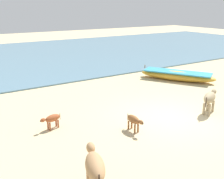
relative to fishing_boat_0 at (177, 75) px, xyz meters
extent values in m
plane|color=#CCB789|center=(-4.54, -4.08, -0.31)|extent=(80.00, 80.00, 0.00)
cube|color=slate|center=(-4.54, 12.97, -0.27)|extent=(60.00, 20.00, 0.08)
ellipsoid|color=gold|center=(0.00, 0.00, -0.02)|extent=(3.43, 4.56, 0.57)
cube|color=#3399BF|center=(0.00, 0.00, 0.22)|extent=(3.12, 4.07, 0.07)
cube|color=olive|center=(-0.18, 0.30, 0.13)|extent=(0.91, 0.62, 0.04)
cylinder|color=olive|center=(-1.12, 1.81, 0.36)|extent=(0.06, 0.06, 0.20)
ellipsoid|color=tan|center=(-9.55, -6.68, 0.48)|extent=(0.84, 1.24, 0.50)
ellipsoid|color=tan|center=(-9.28, -5.96, 0.57)|extent=(0.35, 0.44, 0.27)
sphere|color=#2D2119|center=(-9.22, -5.80, 0.54)|extent=(0.14, 0.14, 0.11)
cylinder|color=tan|center=(-9.55, -6.32, -0.02)|extent=(0.12, 0.12, 0.58)
cylinder|color=tan|center=(-9.31, -6.41, -0.02)|extent=(0.12, 0.12, 0.58)
ellipsoid|color=brown|center=(-6.62, -4.30, 0.15)|extent=(0.27, 0.68, 0.29)
ellipsoid|color=brown|center=(-6.61, -4.75, 0.20)|extent=(0.14, 0.22, 0.16)
sphere|color=#2D2119|center=(-6.61, -4.85, 0.19)|extent=(0.06, 0.06, 0.06)
cylinder|color=brown|center=(-6.54, -4.50, -0.14)|extent=(0.07, 0.07, 0.34)
cylinder|color=brown|center=(-6.69, -4.50, -0.14)|extent=(0.07, 0.07, 0.34)
cylinder|color=brown|center=(-6.54, -4.11, -0.14)|extent=(0.07, 0.07, 0.34)
cylinder|color=brown|center=(-6.69, -4.11, -0.14)|extent=(0.07, 0.07, 0.34)
cylinder|color=#2D2119|center=(-6.62, -3.95, 0.12)|extent=(0.02, 0.02, 0.28)
ellipsoid|color=#9E4C28|center=(-9.08, -2.51, 0.12)|extent=(0.67, 0.38, 0.27)
ellipsoid|color=#9E4C28|center=(-9.48, -2.61, 0.17)|extent=(0.23, 0.17, 0.15)
sphere|color=#2D2119|center=(-9.57, -2.63, 0.15)|extent=(0.07, 0.07, 0.06)
cylinder|color=#9E4C28|center=(-9.24, -2.62, -0.15)|extent=(0.06, 0.06, 0.31)
cylinder|color=#9E4C28|center=(-9.27, -2.49, -0.15)|extent=(0.06, 0.06, 0.31)
cylinder|color=#9E4C28|center=(-8.88, -2.54, -0.15)|extent=(0.06, 0.06, 0.31)
cylinder|color=#9E4C28|center=(-8.91, -2.41, -0.15)|extent=(0.06, 0.06, 0.31)
cylinder|color=#2D2119|center=(-8.75, -2.44, 0.09)|extent=(0.02, 0.02, 0.26)
ellipsoid|color=tan|center=(-2.83, -4.67, 0.41)|extent=(1.13, 0.81, 0.46)
ellipsoid|color=tan|center=(-2.20, -4.38, 0.49)|extent=(0.40, 0.33, 0.25)
sphere|color=#2D2119|center=(-2.06, -4.32, 0.46)|extent=(0.13, 0.13, 0.10)
cylinder|color=tan|center=(-2.60, -4.44, -0.05)|extent=(0.10, 0.10, 0.52)
cylinder|color=tan|center=(-2.51, -4.64, -0.05)|extent=(0.10, 0.10, 0.52)
cylinder|color=tan|center=(-3.16, -4.69, -0.05)|extent=(0.10, 0.10, 0.52)
cylinder|color=tan|center=(-3.06, -4.90, -0.05)|extent=(0.10, 0.10, 0.52)
cylinder|color=#2D2119|center=(-3.34, -4.89, 0.36)|extent=(0.03, 0.03, 0.43)
camera|label=1|loc=(-12.23, -11.67, 4.19)|focal=43.41mm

